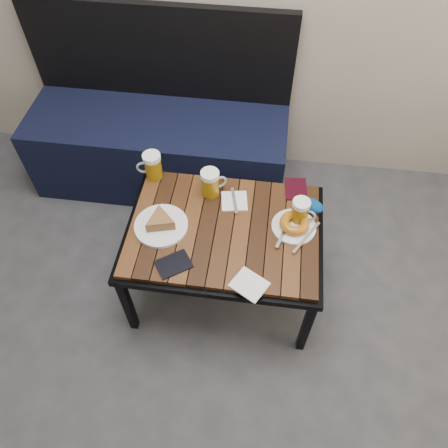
# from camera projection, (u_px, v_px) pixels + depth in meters

# --- Properties ---
(bench) EXTENTS (1.40, 0.50, 0.95)m
(bench) POSITION_uv_depth(u_px,v_px,m) (160.00, 141.00, 2.47)
(bench) COLOR black
(bench) RESTS_ON ground
(cafe_table) EXTENTS (0.84, 0.62, 0.47)m
(cafe_table) POSITION_uv_depth(u_px,v_px,m) (224.00, 234.00, 1.88)
(cafe_table) COLOR black
(cafe_table) RESTS_ON ground
(beer_mug_left) EXTENTS (0.12, 0.09, 0.13)m
(beer_mug_left) POSITION_uv_depth(u_px,v_px,m) (152.00, 166.00, 1.98)
(beer_mug_left) COLOR #936B0B
(beer_mug_left) RESTS_ON cafe_table
(beer_mug_centre) EXTENTS (0.12, 0.11, 0.13)m
(beer_mug_centre) POSITION_uv_depth(u_px,v_px,m) (211.00, 183.00, 1.91)
(beer_mug_centre) COLOR #936B0B
(beer_mug_centre) RESTS_ON cafe_table
(beer_mug_right) EXTENTS (0.11, 0.09, 0.12)m
(beer_mug_right) POSITION_uv_depth(u_px,v_px,m) (300.00, 211.00, 1.82)
(beer_mug_right) COLOR #936B0B
(beer_mug_right) RESTS_ON cafe_table
(plate_pie) EXTENTS (0.23, 0.23, 0.06)m
(plate_pie) POSITION_uv_depth(u_px,v_px,m) (161.00, 223.00, 1.83)
(plate_pie) COLOR white
(plate_pie) RESTS_ON cafe_table
(plate_bagel) EXTENTS (0.20, 0.23, 0.05)m
(plate_bagel) POSITION_uv_depth(u_px,v_px,m) (294.00, 225.00, 1.83)
(plate_bagel) COLOR white
(plate_bagel) RESTS_ON cafe_table
(napkin_left) EXTENTS (0.13, 0.15, 0.01)m
(napkin_left) POSITION_uv_depth(u_px,v_px,m) (234.00, 201.00, 1.93)
(napkin_left) COLOR white
(napkin_left) RESTS_ON cafe_table
(napkin_right) EXTENTS (0.16, 0.16, 0.01)m
(napkin_right) POSITION_uv_depth(u_px,v_px,m) (249.00, 285.00, 1.67)
(napkin_right) COLOR white
(napkin_right) RESTS_ON cafe_table
(passport_navy) EXTENTS (0.16, 0.16, 0.01)m
(passport_navy) POSITION_uv_depth(u_px,v_px,m) (174.00, 264.00, 1.73)
(passport_navy) COLOR black
(passport_navy) RESTS_ON cafe_table
(passport_burgundy) EXTENTS (0.11, 0.14, 0.01)m
(passport_burgundy) POSITION_uv_depth(u_px,v_px,m) (296.00, 189.00, 1.98)
(passport_burgundy) COLOR black
(passport_burgundy) RESTS_ON cafe_table
(knit_pouch) EXTENTS (0.13, 0.11, 0.05)m
(knit_pouch) POSITION_uv_depth(u_px,v_px,m) (311.00, 205.00, 1.89)
(knit_pouch) COLOR #040C74
(knit_pouch) RESTS_ON cafe_table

